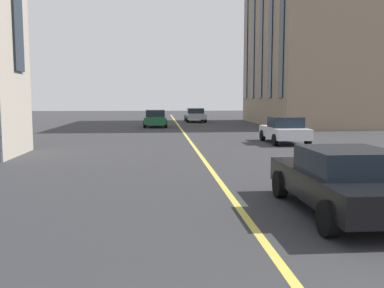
{
  "coord_description": "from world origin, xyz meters",
  "views": [
    {
      "loc": [
        -0.33,
        1.73,
        2.37
      ],
      "look_at": [
        9.18,
        0.97,
        1.34
      ],
      "focal_mm": 39.63,
      "sensor_mm": 36.0,
      "label": 1
    }
  ],
  "objects_px": {
    "car_white_far": "(284,130)",
    "car_silver_parked_b": "(195,115)",
    "car_black_mid": "(343,180)",
    "car_green_parked_a": "(155,118)"
  },
  "relations": [
    {
      "from": "car_green_parked_a",
      "to": "car_white_far",
      "type": "xyz_separation_m",
      "value": [
        -13.41,
        -6.89,
        0.0
      ]
    },
    {
      "from": "car_green_parked_a",
      "to": "car_black_mid",
      "type": "bearing_deg",
      "value": -171.52
    },
    {
      "from": "car_green_parked_a",
      "to": "car_silver_parked_b",
      "type": "xyz_separation_m",
      "value": [
        7.11,
        -3.93,
        0.0
      ]
    },
    {
      "from": "car_green_parked_a",
      "to": "car_white_far",
      "type": "height_order",
      "value": "same"
    },
    {
      "from": "car_green_parked_a",
      "to": "car_white_far",
      "type": "distance_m",
      "value": 15.08
    },
    {
      "from": "car_silver_parked_b",
      "to": "car_black_mid",
      "type": "distance_m",
      "value": 34.09
    },
    {
      "from": "car_white_far",
      "to": "car_silver_parked_b",
      "type": "relative_size",
      "value": 0.89
    },
    {
      "from": "car_silver_parked_b",
      "to": "car_black_mid",
      "type": "xyz_separation_m",
      "value": [
        -34.09,
        -0.09,
        0.0
      ]
    },
    {
      "from": "car_white_far",
      "to": "car_black_mid",
      "type": "height_order",
      "value": "car_white_far"
    },
    {
      "from": "car_white_far",
      "to": "car_silver_parked_b",
      "type": "distance_m",
      "value": 20.74
    }
  ]
}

